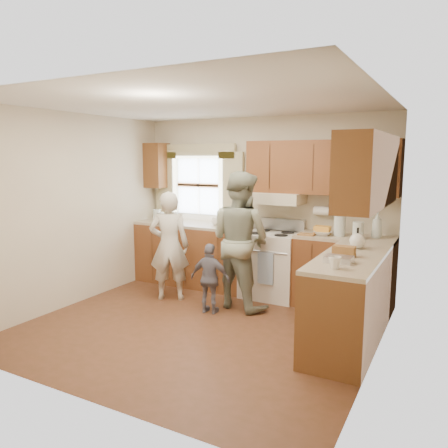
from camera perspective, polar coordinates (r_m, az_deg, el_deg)
The scene contains 6 objects.
room at distance 4.84m, azimuth -3.28°, elevation 0.62°, with size 3.80×3.80×3.80m.
kitchen_fixtures at distance 5.61m, azimuth 7.92°, elevation -2.60°, with size 3.80×2.25×2.15m.
stove at distance 6.12m, azimuth 6.27°, elevation -5.17°, with size 0.76×0.67×1.07m.
woman_left at distance 5.96m, azimuth -7.17°, elevation -2.86°, with size 0.54×0.35×1.48m, color beige.
woman_right at distance 5.59m, azimuth 2.10°, elevation -2.12°, with size 0.85×0.67×1.76m, color #243724.
child at distance 5.46m, azimuth -1.81°, elevation -7.14°, with size 0.52×0.21×0.88m, color slate.
Camera 1 is at (2.51, -4.09, 1.93)m, focal length 35.00 mm.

